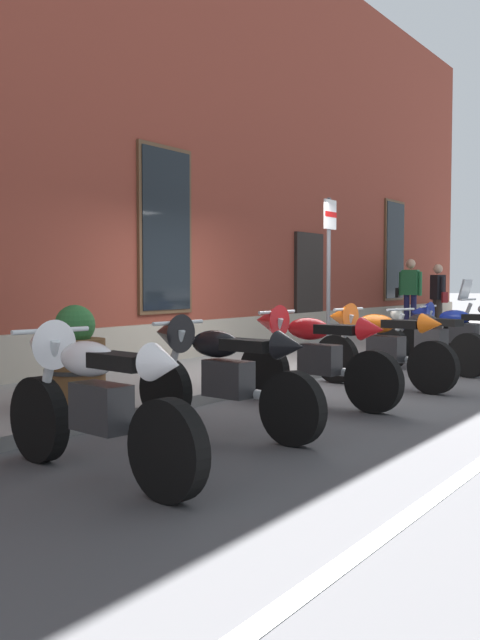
{
  "coord_description": "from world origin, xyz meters",
  "views": [
    {
      "loc": [
        -8.57,
        -4.69,
        1.34
      ],
      "look_at": [
        -0.88,
        0.47,
        0.84
      ],
      "focal_mm": 41.15,
      "sensor_mm": 36.0,
      "label": 1
    }
  ],
  "objects_px": {
    "motorcycle_black_naked": "(427,341)",
    "parking_sign": "(329,256)",
    "motorcycle_white_sport": "(90,394)",
    "barrel_planter": "(75,361)",
    "motorcycle_red_sport": "(310,351)",
    "pedestrian_striped_shirt": "(410,290)",
    "motorcycle_black_sport": "(217,369)",
    "motorcycle_orange_sport": "(377,342)",
    "motorcycle_blue_sport": "(456,329)",
    "pedestrian_dark_jacket": "(438,295)"
  },
  "relations": [
    {
      "from": "pedestrian_striped_shirt",
      "to": "motorcycle_red_sport",
      "type": "bearing_deg",
      "value": -164.85
    },
    {
      "from": "motorcycle_black_sport",
      "to": "motorcycle_blue_sport",
      "type": "bearing_deg",
      "value": -0.31
    },
    {
      "from": "motorcycle_white_sport",
      "to": "motorcycle_black_sport",
      "type": "distance_m",
      "value": 1.72
    },
    {
      "from": "barrel_planter",
      "to": "motorcycle_blue_sport",
      "type": "bearing_deg",
      "value": -14.05
    },
    {
      "from": "motorcycle_blue_sport",
      "to": "barrel_planter",
      "type": "height_order",
      "value": "barrel_planter"
    },
    {
      "from": "pedestrian_dark_jacket",
      "to": "pedestrian_striped_shirt",
      "type": "bearing_deg",
      "value": 50.37
    },
    {
      "from": "motorcycle_white_sport",
      "to": "motorcycle_orange_sport",
      "type": "bearing_deg",
      "value": 0.78
    },
    {
      "from": "motorcycle_black_sport",
      "to": "motorcycle_red_sport",
      "type": "relative_size",
      "value": 1.02
    },
    {
      "from": "motorcycle_black_naked",
      "to": "pedestrian_striped_shirt",
      "type": "relative_size",
      "value": 1.11
    },
    {
      "from": "motorcycle_black_naked",
      "to": "motorcycle_blue_sport",
      "type": "relative_size",
      "value": 0.94
    },
    {
      "from": "pedestrian_dark_jacket",
      "to": "motorcycle_blue_sport",
      "type": "bearing_deg",
      "value": -157.87
    },
    {
      "from": "pedestrian_dark_jacket",
      "to": "motorcycle_black_sport",
      "type": "bearing_deg",
      "value": -170.78
    },
    {
      "from": "motorcycle_blue_sport",
      "to": "pedestrian_striped_shirt",
      "type": "xyz_separation_m",
      "value": [
        5.36,
        2.82,
        0.57
      ]
    },
    {
      "from": "motorcycle_black_naked",
      "to": "motorcycle_black_sport",
      "type": "bearing_deg",
      "value": 178.82
    },
    {
      "from": "barrel_planter",
      "to": "motorcycle_red_sport",
      "type": "bearing_deg",
      "value": -41.89
    },
    {
      "from": "parking_sign",
      "to": "barrel_planter",
      "type": "distance_m",
      "value": 4.95
    },
    {
      "from": "motorcycle_red_sport",
      "to": "motorcycle_black_naked",
      "type": "xyz_separation_m",
      "value": [
        3.38,
        -0.11,
        -0.11
      ]
    },
    {
      "from": "motorcycle_orange_sport",
      "to": "barrel_planter",
      "type": "xyz_separation_m",
      "value": [
        -3.41,
        1.76,
        -0.03
      ]
    },
    {
      "from": "motorcycle_orange_sport",
      "to": "pedestrian_striped_shirt",
      "type": "xyz_separation_m",
      "value": [
        8.71,
        2.89,
        0.54
      ]
    },
    {
      "from": "motorcycle_red_sport",
      "to": "pedestrian_striped_shirt",
      "type": "bearing_deg",
      "value": 15.15
    },
    {
      "from": "motorcycle_orange_sport",
      "to": "motorcycle_blue_sport",
      "type": "xyz_separation_m",
      "value": [
        3.35,
        0.07,
        -0.03
      ]
    },
    {
      "from": "motorcycle_black_sport",
      "to": "motorcycle_black_naked",
      "type": "height_order",
      "value": "motorcycle_black_sport"
    },
    {
      "from": "pedestrian_striped_shirt",
      "to": "motorcycle_black_naked",
      "type": "bearing_deg",
      "value": -157.26
    },
    {
      "from": "motorcycle_black_sport",
      "to": "motorcycle_blue_sport",
      "type": "relative_size",
      "value": 1.02
    },
    {
      "from": "motorcycle_white_sport",
      "to": "motorcycle_black_naked",
      "type": "distance_m",
      "value": 6.82
    },
    {
      "from": "pedestrian_striped_shirt",
      "to": "barrel_planter",
      "type": "distance_m",
      "value": 12.18
    },
    {
      "from": "motorcycle_black_sport",
      "to": "pedestrian_dark_jacket",
      "type": "distance_m",
      "value": 11.36
    },
    {
      "from": "motorcycle_white_sport",
      "to": "barrel_planter",
      "type": "bearing_deg",
      "value": 48.76
    },
    {
      "from": "motorcycle_blue_sport",
      "to": "pedestrian_dark_jacket",
      "type": "bearing_deg",
      "value": 22.13
    },
    {
      "from": "motorcycle_black_naked",
      "to": "motorcycle_orange_sport",
      "type": "bearing_deg",
      "value": 179.91
    },
    {
      "from": "motorcycle_red_sport",
      "to": "motorcycle_blue_sport",
      "type": "relative_size",
      "value": 1.0
    },
    {
      "from": "motorcycle_white_sport",
      "to": "pedestrian_striped_shirt",
      "type": "distance_m",
      "value": 14.04
    },
    {
      "from": "motorcycle_white_sport",
      "to": "pedestrian_striped_shirt",
      "type": "relative_size",
      "value": 1.18
    },
    {
      "from": "motorcycle_red_sport",
      "to": "motorcycle_blue_sport",
      "type": "height_order",
      "value": "motorcycle_red_sport"
    },
    {
      "from": "motorcycle_white_sport",
      "to": "motorcycle_black_sport",
      "type": "xyz_separation_m",
      "value": [
        1.71,
        0.17,
        -0.01
      ]
    },
    {
      "from": "motorcycle_black_sport",
      "to": "motorcycle_red_sport",
      "type": "bearing_deg",
      "value": 0.1
    },
    {
      "from": "motorcycle_black_sport",
      "to": "parking_sign",
      "type": "xyz_separation_m",
      "value": [
        4.69,
        1.28,
        1.15
      ]
    },
    {
      "from": "motorcycle_white_sport",
      "to": "barrel_planter",
      "type": "relative_size",
      "value": 2.12
    },
    {
      "from": "motorcycle_black_naked",
      "to": "parking_sign",
      "type": "height_order",
      "value": "parking_sign"
    },
    {
      "from": "motorcycle_red_sport",
      "to": "motorcycle_white_sport",
      "type": "bearing_deg",
      "value": -177.11
    },
    {
      "from": "motorcycle_red_sport",
      "to": "motorcycle_black_naked",
      "type": "bearing_deg",
      "value": -1.84
    },
    {
      "from": "motorcycle_black_sport",
      "to": "pedestrian_striped_shirt",
      "type": "height_order",
      "value": "pedestrian_striped_shirt"
    },
    {
      "from": "motorcycle_black_sport",
      "to": "barrel_planter",
      "type": "relative_size",
      "value": 2.17
    },
    {
      "from": "pedestrian_dark_jacket",
      "to": "parking_sign",
      "type": "distance_m",
      "value": 6.58
    },
    {
      "from": "parking_sign",
      "to": "motorcycle_orange_sport",
      "type": "bearing_deg",
      "value": -135.13
    },
    {
      "from": "pedestrian_striped_shirt",
      "to": "parking_sign",
      "type": "distance_m",
      "value": 7.49
    },
    {
      "from": "motorcycle_orange_sport",
      "to": "pedestrian_dark_jacket",
      "type": "relative_size",
      "value": 1.26
    },
    {
      "from": "motorcycle_white_sport",
      "to": "barrel_planter",
      "type": "height_order",
      "value": "barrel_planter"
    },
    {
      "from": "motorcycle_black_sport",
      "to": "motorcycle_orange_sport",
      "type": "bearing_deg",
      "value": -1.79
    },
    {
      "from": "parking_sign",
      "to": "pedestrian_dark_jacket",
      "type": "bearing_deg",
      "value": 4.7
    }
  ]
}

